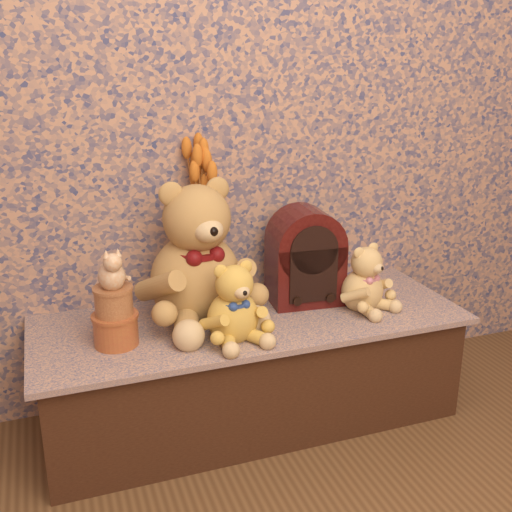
{
  "coord_description": "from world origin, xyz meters",
  "views": [
    {
      "loc": [
        -0.64,
        -0.61,
        1.28
      ],
      "look_at": [
        0.0,
        1.18,
        0.64
      ],
      "focal_mm": 42.73,
      "sensor_mm": 36.0,
      "label": 1
    }
  ],
  "objects_px": {
    "ceramic_vase": "(204,278)",
    "biscuit_tin_lower": "(116,330)",
    "teddy_small": "(363,274)",
    "teddy_large": "(195,245)",
    "cat_figurine": "(111,267)",
    "cathedral_radio": "(305,255)",
    "teddy_medium": "(233,298)"
  },
  "relations": [
    {
      "from": "teddy_medium",
      "to": "ceramic_vase",
      "type": "bearing_deg",
      "value": 82.63
    },
    {
      "from": "teddy_medium",
      "to": "cathedral_radio",
      "type": "distance_m",
      "value": 0.4
    },
    {
      "from": "teddy_small",
      "to": "teddy_large",
      "type": "bearing_deg",
      "value": 144.21
    },
    {
      "from": "teddy_large",
      "to": "teddy_small",
      "type": "distance_m",
      "value": 0.61
    },
    {
      "from": "teddy_large",
      "to": "cat_figurine",
      "type": "height_order",
      "value": "teddy_large"
    },
    {
      "from": "teddy_large",
      "to": "biscuit_tin_lower",
      "type": "relative_size",
      "value": 3.77
    },
    {
      "from": "cathedral_radio",
      "to": "biscuit_tin_lower",
      "type": "height_order",
      "value": "cathedral_radio"
    },
    {
      "from": "cat_figurine",
      "to": "teddy_small",
      "type": "bearing_deg",
      "value": -5.61
    },
    {
      "from": "teddy_small",
      "to": "cat_figurine",
      "type": "xyz_separation_m",
      "value": [
        -0.87,
        0.0,
        0.13
      ]
    },
    {
      "from": "teddy_small",
      "to": "biscuit_tin_lower",
      "type": "xyz_separation_m",
      "value": [
        -0.87,
        0.0,
        -0.08
      ]
    },
    {
      "from": "ceramic_vase",
      "to": "cat_figurine",
      "type": "bearing_deg",
      "value": -144.14
    },
    {
      "from": "ceramic_vase",
      "to": "cathedral_radio",
      "type": "bearing_deg",
      "value": -19.81
    },
    {
      "from": "ceramic_vase",
      "to": "biscuit_tin_lower",
      "type": "bearing_deg",
      "value": -144.14
    },
    {
      "from": "teddy_small",
      "to": "biscuit_tin_lower",
      "type": "relative_size",
      "value": 1.85
    },
    {
      "from": "teddy_large",
      "to": "cathedral_radio",
      "type": "xyz_separation_m",
      "value": [
        0.41,
        0.0,
        -0.08
      ]
    },
    {
      "from": "cat_figurine",
      "to": "cathedral_radio",
      "type": "bearing_deg",
      "value": 4.97
    },
    {
      "from": "teddy_large",
      "to": "teddy_small",
      "type": "xyz_separation_m",
      "value": [
        0.58,
        -0.13,
        -0.13
      ]
    },
    {
      "from": "cathedral_radio",
      "to": "cat_figurine",
      "type": "distance_m",
      "value": 0.72
    },
    {
      "from": "teddy_large",
      "to": "cat_figurine",
      "type": "bearing_deg",
      "value": -164.83
    },
    {
      "from": "teddy_large",
      "to": "cathedral_radio",
      "type": "bearing_deg",
      "value": -8.49
    },
    {
      "from": "teddy_medium",
      "to": "ceramic_vase",
      "type": "height_order",
      "value": "teddy_medium"
    },
    {
      "from": "teddy_small",
      "to": "cathedral_radio",
      "type": "height_order",
      "value": "cathedral_radio"
    },
    {
      "from": "ceramic_vase",
      "to": "biscuit_tin_lower",
      "type": "relative_size",
      "value": 1.28
    },
    {
      "from": "teddy_large",
      "to": "teddy_medium",
      "type": "bearing_deg",
      "value": -81.14
    },
    {
      "from": "cathedral_radio",
      "to": "cat_figurine",
      "type": "relative_size",
      "value": 2.61
    },
    {
      "from": "teddy_medium",
      "to": "biscuit_tin_lower",
      "type": "relative_size",
      "value": 2.01
    },
    {
      "from": "ceramic_vase",
      "to": "biscuit_tin_lower",
      "type": "height_order",
      "value": "ceramic_vase"
    },
    {
      "from": "biscuit_tin_lower",
      "to": "teddy_medium",
      "type": "bearing_deg",
      "value": -12.6
    },
    {
      "from": "teddy_large",
      "to": "cat_figurine",
      "type": "relative_size",
      "value": 3.84
    },
    {
      "from": "teddy_small",
      "to": "cathedral_radio",
      "type": "relative_size",
      "value": 0.72
    },
    {
      "from": "biscuit_tin_lower",
      "to": "cat_figurine",
      "type": "xyz_separation_m",
      "value": [
        0.0,
        0.0,
        0.21
      ]
    },
    {
      "from": "teddy_large",
      "to": "cat_figurine",
      "type": "xyz_separation_m",
      "value": [
        -0.29,
        -0.13,
        -0.0
      ]
    }
  ]
}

